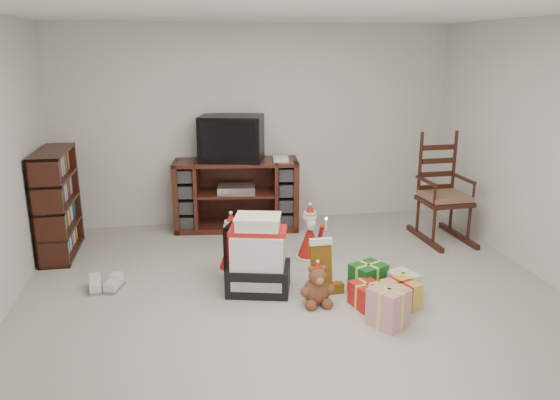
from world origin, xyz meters
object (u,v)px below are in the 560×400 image
at_px(gift_pile, 258,259).
at_px(sneaker_pair, 105,285).
at_px(gift_cluster, 382,291).
at_px(santa_figurine, 310,238).
at_px(crt_television, 232,138).
at_px(tv_stand, 237,194).
at_px(red_suitcase, 249,252).
at_px(rocking_chair, 442,202).
at_px(teddy_bear, 317,287).
at_px(mrs_claus_figurine, 232,249).
at_px(bookshelf, 58,205).

bearing_deg(gift_pile, sneaker_pair, -177.27).
bearing_deg(gift_cluster, sneaker_pair, 163.09).
distance_m(santa_figurine, crt_television, 1.67).
bearing_deg(sneaker_pair, tv_stand, 50.64).
bearing_deg(gift_pile, gift_cluster, -10.03).
bearing_deg(red_suitcase, santa_figurine, 53.00).
bearing_deg(rocking_chair, crt_television, 158.41).
height_order(rocking_chair, teddy_bear, rocking_chair).
distance_m(rocking_chair, mrs_claus_figurine, 2.62).
bearing_deg(crt_television, tv_stand, -10.37).
bearing_deg(tv_stand, gift_cluster, -59.28).
distance_m(bookshelf, crt_television, 2.12).
height_order(bookshelf, gift_pile, bookshelf).
bearing_deg(bookshelf, tv_stand, 15.11).
height_order(bookshelf, santa_figurine, bookshelf).
bearing_deg(teddy_bear, rocking_chair, 37.75).
height_order(red_suitcase, gift_cluster, red_suitcase).
distance_m(tv_stand, bookshelf, 2.08).
height_order(bookshelf, crt_television, crt_television).
distance_m(bookshelf, santa_figurine, 2.76).
distance_m(bookshelf, red_suitcase, 2.25).
bearing_deg(teddy_bear, red_suitcase, 128.44).
height_order(tv_stand, teddy_bear, tv_stand).
bearing_deg(mrs_claus_figurine, teddy_bear, -52.99).
distance_m(mrs_claus_figurine, gift_cluster, 1.59).
bearing_deg(tv_stand, bookshelf, -158.05).
height_order(red_suitcase, sneaker_pair, red_suitcase).
distance_m(tv_stand, gift_cluster, 2.60).
distance_m(teddy_bear, crt_television, 2.54).
bearing_deg(red_suitcase, gift_pile, -57.20).
bearing_deg(bookshelf, teddy_bear, -34.67).
bearing_deg(bookshelf, red_suitcase, -28.38).
bearing_deg(gift_cluster, rocking_chair, 49.97).
distance_m(rocking_chair, teddy_bear, 2.39).
distance_m(bookshelf, gift_pile, 2.44).
bearing_deg(sneaker_pair, gift_pile, -9.24).
bearing_deg(santa_figurine, bookshelf, 166.17).
relative_size(sneaker_pair, crt_television, 0.40).
bearing_deg(santa_figurine, mrs_claus_figurine, -168.71).
xyz_separation_m(bookshelf, mrs_claus_figurine, (1.81, -0.83, -0.32)).
height_order(teddy_bear, crt_television, crt_television).
bearing_deg(mrs_claus_figurine, bookshelf, 155.47).
distance_m(gift_cluster, crt_television, 2.81).
relative_size(santa_figurine, mrs_claus_figurine, 0.99).
relative_size(tv_stand, gift_cluster, 1.84).
height_order(gift_cluster, crt_television, crt_television).
relative_size(bookshelf, gift_pile, 1.60).
distance_m(sneaker_pair, crt_television, 2.40).
bearing_deg(tv_stand, santa_figurine, -54.31).
bearing_deg(rocking_chair, gift_cluster, -132.56).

